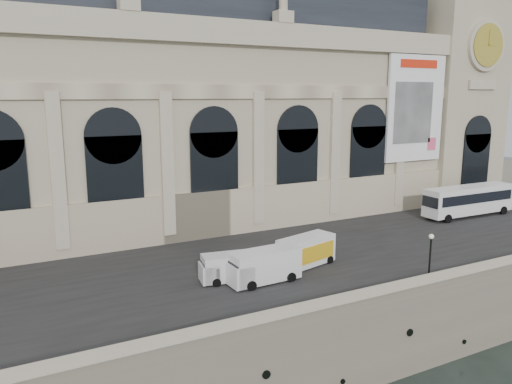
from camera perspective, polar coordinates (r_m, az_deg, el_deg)
ground at (r=40.02m, az=14.64°, el=-20.48°), size 260.00×260.00×0.00m
quay at (r=66.65m, az=-5.89°, el=-4.40°), size 160.00×70.00×6.00m
street at (r=47.71m, az=3.58°, el=-6.87°), size 160.00×24.00×0.06m
parapet at (r=37.43m, az=14.51°, el=-11.41°), size 160.00×1.40×1.21m
museum at (r=58.35m, az=-10.20°, el=9.93°), size 69.00×18.70×29.10m
clock_pavilion at (r=78.16m, az=20.37°, el=12.38°), size 13.00×14.72×36.70m
bus_right at (r=66.17m, az=23.12°, el=-0.81°), size 12.82×3.19×3.76m
van_b at (r=40.31m, az=-3.13°, el=-8.60°), size 5.29×2.72×2.24m
van_c at (r=39.82m, az=0.53°, el=-8.53°), size 6.01×2.66×2.63m
box_truck at (r=43.55m, az=5.41°, el=-6.88°), size 6.83×3.62×2.63m
lamp_right at (r=42.33m, az=19.26°, el=-7.12°), size 0.40×0.40×3.91m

